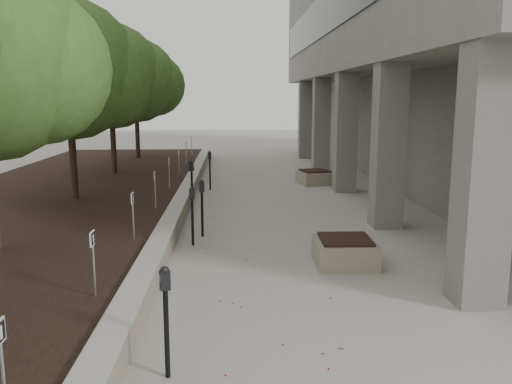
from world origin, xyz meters
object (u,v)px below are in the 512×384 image
object	(u,v)px
parking_meter_1	(166,322)
planter_back	(315,177)
parking_meter_2	(192,216)
parking_meter_3	(202,208)
crabapple_tree_5	(136,98)
parking_meter_5	(210,171)
planter_front	(345,251)
crabapple_tree_4	(111,99)
parking_meter_4	(192,186)
crabapple_tree_3	(69,100)

from	to	relation	value
parking_meter_1	planter_back	bearing A→B (deg)	54.84
parking_meter_2	parking_meter_3	bearing A→B (deg)	64.13
parking_meter_2	planter_back	world-z (taller)	parking_meter_2
crabapple_tree_5	parking_meter_5	xyz separation A→B (m)	(3.61, -6.48, -2.44)
crabapple_tree_5	planter_front	world-z (taller)	crabapple_tree_5
crabapple_tree_4	parking_meter_1	bearing A→B (deg)	-75.43
crabapple_tree_4	planter_front	size ratio (longest dim) A/B	4.76
parking_meter_4	planter_back	bearing A→B (deg)	64.24
parking_meter_1	planter_back	distance (m)	14.20
planter_back	crabapple_tree_5	bearing A→B (deg)	144.13
planter_back	crabapple_tree_4	bearing A→B (deg)	177.10
crabapple_tree_3	crabapple_tree_4	size ratio (longest dim) A/B	1.00
parking_meter_1	parking_meter_2	world-z (taller)	parking_meter_1
parking_meter_4	planter_back	size ratio (longest dim) A/B	1.30
planter_front	parking_meter_1	bearing A→B (deg)	-125.57
parking_meter_1	planter_back	xyz separation A→B (m)	(3.78, 13.68, -0.41)
crabapple_tree_4	parking_meter_5	size ratio (longest dim) A/B	4.03
crabapple_tree_3	parking_meter_2	distance (m)	5.55
crabapple_tree_4	crabapple_tree_5	size ratio (longest dim) A/B	1.00
crabapple_tree_3	parking_meter_5	distance (m)	5.60
parking_meter_1	parking_meter_5	xyz separation A→B (m)	(-0.05, 12.57, 0.00)
planter_front	crabapple_tree_4	bearing A→B (deg)	123.35
crabapple_tree_4	parking_meter_4	distance (m)	6.39
planter_back	parking_meter_5	bearing A→B (deg)	-163.90
crabapple_tree_5	parking_meter_4	size ratio (longest dim) A/B	3.74
crabapple_tree_5	parking_meter_1	size ratio (longest dim) A/B	4.05
crabapple_tree_3	parking_meter_2	world-z (taller)	crabapple_tree_3
parking_meter_5	crabapple_tree_3	bearing A→B (deg)	-138.93
crabapple_tree_5	parking_meter_3	world-z (taller)	crabapple_tree_5
crabapple_tree_4	parking_meter_5	world-z (taller)	crabapple_tree_4
planter_back	parking_meter_4	bearing A→B (deg)	-132.46
crabapple_tree_4	parking_meter_1	distance (m)	14.73
parking_meter_3	crabapple_tree_4	bearing A→B (deg)	103.04
crabapple_tree_3	crabapple_tree_5	size ratio (longest dim) A/B	1.00
parking_meter_3	parking_meter_5	world-z (taller)	parking_meter_5
parking_meter_3	parking_meter_5	bearing A→B (deg)	78.38
parking_meter_3	planter_back	xyz separation A→B (m)	(3.74, 7.39, -0.41)
planter_front	parking_meter_2	bearing A→B (deg)	153.94
crabapple_tree_3	parking_meter_1	world-z (taller)	crabapple_tree_3
parking_meter_1	planter_front	size ratio (longest dim) A/B	1.17
crabapple_tree_3	parking_meter_4	distance (m)	4.04
crabapple_tree_5	planter_back	xyz separation A→B (m)	(7.44, -5.38, -2.86)
crabapple_tree_4	parking_meter_5	xyz separation A→B (m)	(3.61, -1.48, -2.44)
parking_meter_1	parking_meter_2	xyz separation A→B (m)	(-0.12, 5.56, -0.02)
crabapple_tree_4	parking_meter_4	size ratio (longest dim) A/B	3.74
parking_meter_3	parking_meter_5	distance (m)	6.28
parking_meter_5	planter_back	size ratio (longest dim) A/B	1.21
parking_meter_1	parking_meter_2	bearing A→B (deg)	71.58
parking_meter_1	parking_meter_4	distance (m)	9.11
parking_meter_3	parking_meter_5	size ratio (longest dim) A/B	0.99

